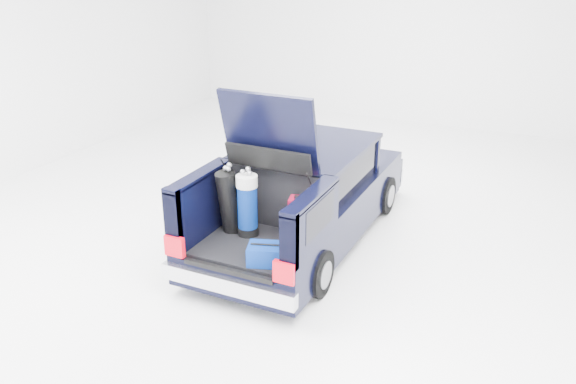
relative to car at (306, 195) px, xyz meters
The scene contains 6 objects.
ground 0.68m from the car, 90.00° to the right, with size 14.00×14.00×0.00m, color white.
car is the anchor object (origin of this frame).
red_suitcase 1.31m from the car, 67.73° to the right, with size 0.40×0.32×0.59m.
black_golf_bag 1.52m from the car, 108.68° to the right, with size 0.37×0.42×0.94m.
blue_golf_bag 1.43m from the car, 98.80° to the right, with size 0.34×0.34×0.93m.
blue_duffel 1.99m from the car, 78.95° to the right, with size 0.56×0.45×0.25m.
Camera 1 is at (3.33, -7.50, 4.15)m, focal length 38.00 mm.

